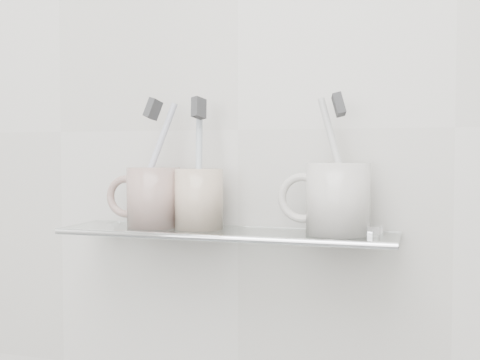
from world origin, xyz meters
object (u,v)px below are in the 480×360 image
at_px(mug_center, 199,199).
at_px(mug_right, 338,199).
at_px(shelf_glass, 225,233).
at_px(mug_left, 154,197).

xyz_separation_m(mug_center, mug_right, (0.21, 0.00, 0.00)).
height_order(shelf_glass, mug_center, mug_center).
bearing_deg(mug_left, mug_center, -12.92).
xyz_separation_m(shelf_glass, mug_right, (0.16, 0.00, 0.05)).
bearing_deg(mug_right, mug_center, 166.52).
relative_size(mug_center, mug_right, 0.90).
bearing_deg(shelf_glass, mug_right, 1.74).
bearing_deg(mug_center, mug_right, 6.59).
height_order(mug_center, mug_right, mug_right).
bearing_deg(shelf_glass, mug_left, 177.58).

